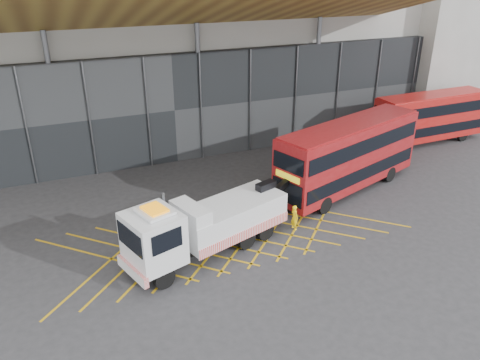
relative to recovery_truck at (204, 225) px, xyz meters
name	(u,v)px	position (x,y,z in m)	size (l,w,h in m)	color
ground_plane	(200,239)	(0.24, 1.39, -1.71)	(120.00, 120.00, 0.00)	#2D2D30
road_markings	(228,233)	(1.84, 1.39, -1.70)	(19.96, 7.16, 0.01)	gold
construction_building	(146,28)	(2.16, 19.79, 7.27)	(55.00, 23.97, 18.00)	gray
east_building	(452,5)	(32.24, 17.39, 8.29)	(15.00, 12.00, 20.00)	gray
recovery_truck	(204,225)	(0.00, 0.00, 0.00)	(10.53, 5.08, 3.70)	black
bus_towed	(349,154)	(11.16, 3.51, 0.87)	(11.63, 5.99, 4.64)	maroon
bus_second	(431,116)	(22.82, 8.53, 0.57)	(10.16, 2.49, 4.12)	#9E0F0C
worker	(294,217)	(5.50, 0.37, -0.96)	(0.54, 0.36, 1.49)	yellow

